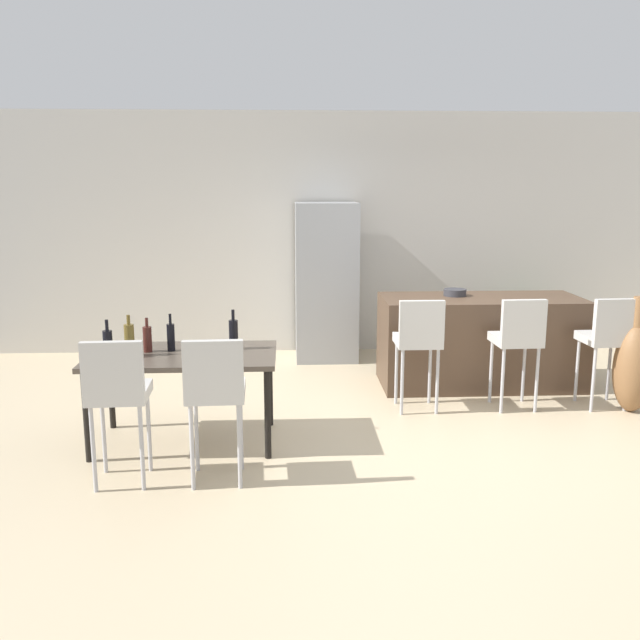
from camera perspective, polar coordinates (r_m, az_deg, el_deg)
name	(u,v)px	position (r m, az deg, el deg)	size (l,w,h in m)	color
ground_plane	(425,419)	(6.20, 8.79, -8.20)	(10.00, 10.00, 0.00)	#C6B28E
back_wall	(385,233)	(8.50, 5.49, 7.21)	(10.00, 0.12, 2.90)	beige
kitchen_island	(480,341)	(7.22, 13.20, -1.74)	(2.02, 0.84, 0.92)	#4C3828
bar_chair_left	(419,337)	(6.22, 8.26, -1.41)	(0.40, 0.40, 1.05)	beige
bar_chair_middle	(518,336)	(6.46, 16.23, -1.28)	(0.41, 0.41, 1.05)	beige
bar_chair_right	(608,335)	(6.78, 22.95, -1.15)	(0.42, 0.42, 1.05)	beige
dining_table	(183,361)	(5.52, -11.37, -3.42)	(1.47, 0.85, 0.74)	#4C4238
dining_chair_near	(117,388)	(4.84, -16.60, -5.50)	(0.42, 0.42, 1.05)	beige
dining_chair_far	(215,387)	(4.73, -8.77, -5.56)	(0.41, 0.41, 1.05)	beige
wine_bottle_inner	(108,344)	(5.47, -17.30, -1.90)	(0.07, 0.07, 0.30)	black
wine_bottle_near	(147,339)	(5.60, -14.22, -1.52)	(0.07, 0.07, 0.28)	#471E19
wine_bottle_right	(129,339)	(5.50, -15.64, -1.58)	(0.08, 0.08, 0.32)	brown
wine_bottle_far	(171,337)	(5.59, -12.35, -1.37)	(0.06, 0.06, 0.30)	black
wine_bottle_middle	(233,334)	(5.56, -7.24, -1.15)	(0.07, 0.07, 0.32)	black
wine_glass_left	(208,347)	(5.15, -9.34, -2.25)	(0.07, 0.07, 0.17)	silver
refrigerator	(326,282)	(8.04, 0.53, 3.22)	(0.72, 0.68, 1.84)	#939699
fruit_bowl	(455,292)	(7.16, 11.21, 2.27)	(0.23, 0.23, 0.07)	#333338
floor_vase	(634,367)	(6.84, 24.74, -3.57)	(0.36, 0.36, 1.07)	brown
potted_plant	(536,327)	(8.66, 17.59, -0.54)	(0.40, 0.40, 0.60)	#38383D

